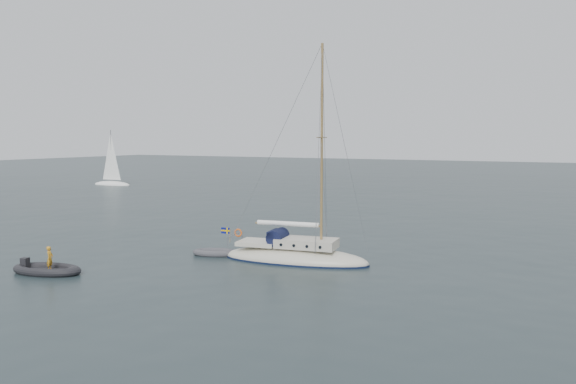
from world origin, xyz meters
The scene contains 5 objects.
ground centered at (0.00, 0.00, 0.00)m, with size 300.00×300.00×0.00m, color black.
sailboat centered at (-1.63, 0.29, 0.98)m, with size 9.09×2.73×12.95m.
dinghy centered at (-6.80, -0.45, 0.18)m, with size 2.79×1.26×0.40m.
rib centered at (-12.09, -8.35, 0.24)m, with size 3.99×1.81×1.49m.
distant_yacht_a centered at (-49.96, 34.31, 3.75)m, with size 6.63×3.54×8.79m.
Camera 1 is at (12.79, -28.32, 7.20)m, focal length 35.00 mm.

